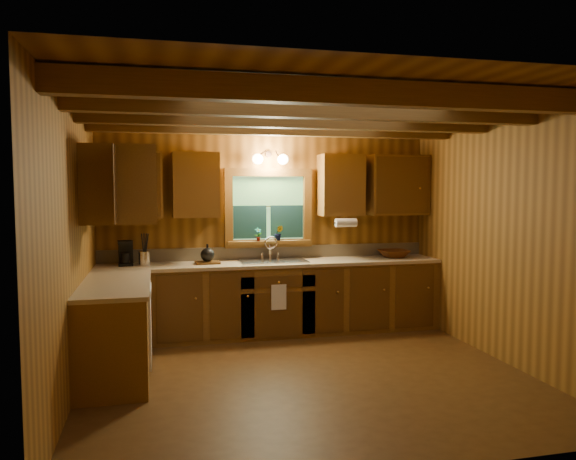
# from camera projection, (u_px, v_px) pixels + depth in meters

# --- Properties ---
(room) EXTENTS (4.20, 4.20, 4.20)m
(room) POSITION_uv_depth(u_px,v_px,m) (308.00, 242.00, 5.21)
(room) COLOR #4B2F12
(room) RESTS_ON ground
(ceiling_beams) EXTENTS (4.20, 2.54, 0.18)m
(ceiling_beams) POSITION_uv_depth(u_px,v_px,m) (308.00, 114.00, 5.12)
(ceiling_beams) COLOR brown
(ceiling_beams) RESTS_ON room
(base_cabinets) EXTENTS (4.20, 2.22, 0.86)m
(base_cabinets) POSITION_uv_depth(u_px,v_px,m) (237.00, 306.00, 6.41)
(base_cabinets) COLOR brown
(base_cabinets) RESTS_ON ground
(countertop) EXTENTS (4.20, 2.24, 0.04)m
(countertop) POSITION_uv_depth(u_px,v_px,m) (238.00, 268.00, 6.38)
(countertop) COLOR tan
(countertop) RESTS_ON base_cabinets
(backsplash) EXTENTS (4.20, 0.02, 0.16)m
(backsplash) POSITION_uv_depth(u_px,v_px,m) (268.00, 252.00, 7.06)
(backsplash) COLOR tan
(backsplash) RESTS_ON room
(dishwasher_panel) EXTENTS (0.02, 0.60, 0.80)m
(dishwasher_panel) POSITION_uv_depth(u_px,v_px,m) (150.00, 324.00, 5.60)
(dishwasher_panel) COLOR white
(dishwasher_panel) RESTS_ON base_cabinets
(upper_cabinets) EXTENTS (4.19, 1.77, 0.78)m
(upper_cabinets) POSITION_uv_depth(u_px,v_px,m) (228.00, 185.00, 6.42)
(upper_cabinets) COLOR brown
(upper_cabinets) RESTS_ON room
(window) EXTENTS (1.12, 0.08, 1.00)m
(window) POSITION_uv_depth(u_px,v_px,m) (268.00, 210.00, 7.00)
(window) COLOR brown
(window) RESTS_ON room
(window_sill) EXTENTS (1.06, 0.14, 0.04)m
(window_sill) POSITION_uv_depth(u_px,v_px,m) (269.00, 242.00, 6.99)
(window_sill) COLOR brown
(window_sill) RESTS_ON room
(wall_sconce) EXTENTS (0.45, 0.21, 0.17)m
(wall_sconce) POSITION_uv_depth(u_px,v_px,m) (270.00, 159.00, 6.84)
(wall_sconce) COLOR black
(wall_sconce) RESTS_ON room
(paper_towel_roll) EXTENTS (0.27, 0.11, 0.11)m
(paper_towel_roll) POSITION_uv_depth(u_px,v_px,m) (346.00, 223.00, 6.90)
(paper_towel_roll) COLOR white
(paper_towel_roll) RESTS_ON upper_cabinets
(dish_towel) EXTENTS (0.18, 0.01, 0.30)m
(dish_towel) POSITION_uv_depth(u_px,v_px,m) (279.00, 297.00, 6.50)
(dish_towel) COLOR white
(dish_towel) RESTS_ON base_cabinets
(sink) EXTENTS (0.82, 0.48, 0.43)m
(sink) POSITION_uv_depth(u_px,v_px,m) (273.00, 265.00, 6.80)
(sink) COLOR silver
(sink) RESTS_ON countertop
(coffee_maker) EXTENTS (0.16, 0.21, 0.29)m
(coffee_maker) POSITION_uv_depth(u_px,v_px,m) (126.00, 253.00, 6.47)
(coffee_maker) COLOR black
(coffee_maker) RESTS_ON countertop
(utensil_crock) EXTENTS (0.13, 0.13, 0.38)m
(utensil_crock) POSITION_uv_depth(u_px,v_px,m) (144.00, 257.00, 6.46)
(utensil_crock) COLOR silver
(utensil_crock) RESTS_ON countertop
(cutting_board) EXTENTS (0.29, 0.22, 0.03)m
(cutting_board) POSITION_uv_depth(u_px,v_px,m) (208.00, 263.00, 6.60)
(cutting_board) COLOR #4F3011
(cutting_board) RESTS_ON countertop
(teakettle) EXTENTS (0.17, 0.17, 0.21)m
(teakettle) POSITION_uv_depth(u_px,v_px,m) (208.00, 255.00, 6.59)
(teakettle) COLOR black
(teakettle) RESTS_ON cutting_board
(wicker_basket) EXTENTS (0.40, 0.40, 0.10)m
(wicker_basket) POSITION_uv_depth(u_px,v_px,m) (394.00, 254.00, 7.18)
(wicker_basket) COLOR #48230C
(wicker_basket) RESTS_ON countertop
(potted_plant_left) EXTENTS (0.10, 0.08, 0.17)m
(potted_plant_left) POSITION_uv_depth(u_px,v_px,m) (258.00, 234.00, 6.92)
(potted_plant_left) COLOR #4F3011
(potted_plant_left) RESTS_ON window_sill
(potted_plant_right) EXTENTS (0.12, 0.11, 0.19)m
(potted_plant_right) POSITION_uv_depth(u_px,v_px,m) (279.00, 233.00, 6.98)
(potted_plant_right) COLOR #4F3011
(potted_plant_right) RESTS_ON window_sill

